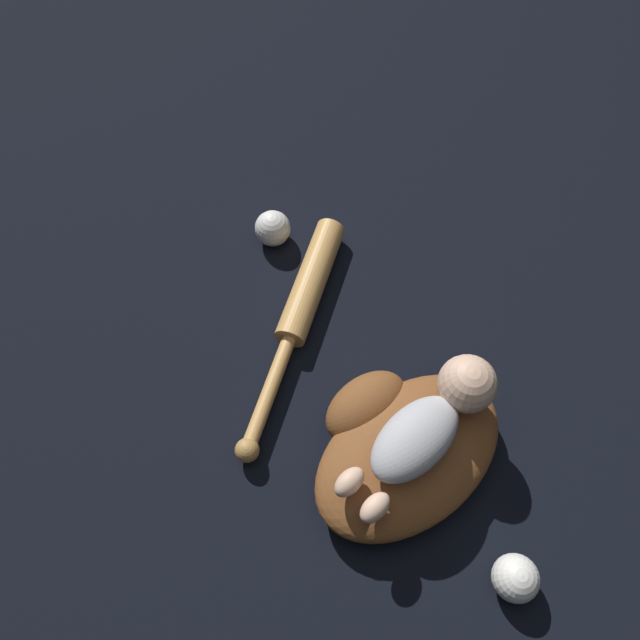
% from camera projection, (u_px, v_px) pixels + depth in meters
% --- Properties ---
extents(ground_plane, '(6.00, 6.00, 0.00)m').
position_uv_depth(ground_plane, '(377.00, 449.00, 1.15)').
color(ground_plane, black).
extents(baseball_glove, '(0.38, 0.29, 0.10)m').
position_uv_depth(baseball_glove, '(401.00, 446.00, 1.10)').
color(baseball_glove, brown).
rests_on(baseball_glove, ground).
extents(baby_figure, '(0.34, 0.12, 0.10)m').
position_uv_depth(baby_figure, '(433.00, 419.00, 1.03)').
color(baby_figure, '#B2B2B7').
rests_on(baby_figure, baseball_glove).
extents(baseball_bat, '(0.47, 0.34, 0.06)m').
position_uv_depth(baseball_bat, '(302.00, 304.00, 1.26)').
color(baseball_bat, tan).
rests_on(baseball_bat, ground).
extents(baseball, '(0.08, 0.08, 0.08)m').
position_uv_depth(baseball, '(273.00, 228.00, 1.34)').
color(baseball, white).
rests_on(baseball, ground).
extents(baseball_spare, '(0.08, 0.08, 0.08)m').
position_uv_depth(baseball_spare, '(515.00, 578.00, 1.00)').
color(baseball_spare, white).
rests_on(baseball_spare, ground).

